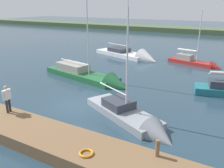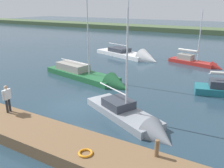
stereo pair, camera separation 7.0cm
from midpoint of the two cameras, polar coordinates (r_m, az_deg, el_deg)
The scene contains 10 objects.
ground_plane at distance 17.49m, azimuth -8.49°, elevation -5.23°, with size 200.00×200.00×0.00m, color #263D4C.
far_shoreline at distance 65.99m, azimuth 21.39°, elevation 11.15°, with size 180.00×8.00×2.40m, color #4C603D.
dock_pier at distance 14.43m, azimuth -20.07°, elevation -10.15°, with size 21.08×2.60×0.66m, color brown.
mooring_post_near at distance 10.91m, azimuth 10.76°, elevation -14.73°, with size 0.19×0.19×0.79m, color brown.
life_ring_buoy at distance 11.10m, azimuth -6.11°, elevation -15.97°, with size 0.66×0.66×0.10m, color orange.
sailboat_inner_slip at distance 15.06m, azimuth 5.21°, elevation -8.85°, with size 7.42×4.91×7.79m.
sailboat_far_left at distance 23.18m, azimuth -4.85°, elevation 1.47°, with size 10.32×4.20×13.01m.
sailboat_near_dock at distance 30.67m, azimuth 19.48°, elevation 4.52°, with size 6.74×3.09×7.07m.
sailboat_behind_pier at distance 32.94m, azimuth 5.21°, elevation 6.42°, with size 10.47×5.66×10.32m.
person_on_dock at distance 15.79m, azimuth -23.53°, elevation -2.83°, with size 0.27×0.65×1.71m.
Camera 2 is at (-10.18, 12.42, 6.96)m, focal length 38.54 mm.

